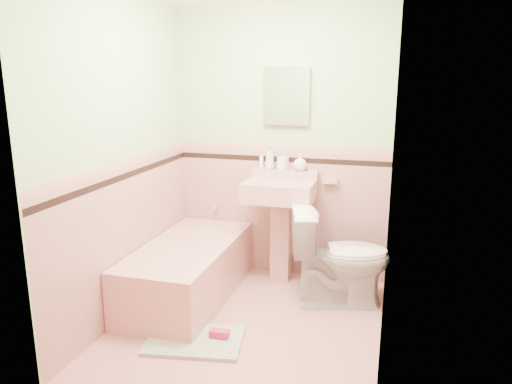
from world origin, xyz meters
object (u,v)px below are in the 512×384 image
(sink, at_px, (280,232))
(toilet, at_px, (340,256))
(soap_bottle_mid, at_px, (283,160))
(shoe, at_px, (219,334))
(soap_bottle_right, at_px, (300,162))
(bucket, at_px, (328,276))
(bathtub, at_px, (189,272))
(soap_bottle_left, at_px, (270,158))
(medicine_cabinet, at_px, (287,96))

(sink, xyz_separation_m, toilet, (0.58, -0.28, -0.07))
(soap_bottle_mid, xyz_separation_m, shoe, (-0.15, -1.32, -1.06))
(soap_bottle_mid, height_order, toilet, soap_bottle_mid)
(soap_bottle_right, xyz_separation_m, bucket, (0.32, -0.23, -0.99))
(bathtub, distance_m, soap_bottle_mid, 1.32)
(soap_bottle_mid, bearing_deg, soap_bottle_left, 180.00)
(sink, height_order, soap_bottle_left, soap_bottle_left)
(soap_bottle_right, relative_size, shoe, 1.12)
(soap_bottle_mid, height_order, soap_bottle_right, soap_bottle_mid)
(sink, distance_m, toilet, 0.65)
(medicine_cabinet, bearing_deg, shoe, -97.36)
(soap_bottle_left, relative_size, toilet, 0.26)
(toilet, xyz_separation_m, shoe, (-0.76, -0.86, -0.36))
(soap_bottle_left, distance_m, shoe, 1.71)
(soap_bottle_right, bearing_deg, toilet, -45.93)
(soap_bottle_mid, relative_size, shoe, 1.26)
(medicine_cabinet, height_order, shoe, medicine_cabinet)
(bucket, distance_m, shoe, 1.27)
(bathtub, relative_size, soap_bottle_left, 7.08)
(soap_bottle_mid, xyz_separation_m, bucket, (0.48, -0.23, -1.00))
(soap_bottle_mid, bearing_deg, soap_bottle_right, 0.00)
(sink, distance_m, soap_bottle_right, 0.67)
(bathtub, height_order, bucket, bathtub)
(soap_bottle_right, height_order, toilet, soap_bottle_right)
(bathtub, distance_m, toilet, 1.30)
(shoe, bearing_deg, toilet, 45.46)
(toilet, xyz_separation_m, bucket, (-0.12, 0.23, -0.29))
(bucket, bearing_deg, soap_bottle_right, 144.63)
(soap_bottle_left, xyz_separation_m, soap_bottle_right, (0.29, 0.00, -0.03))
(toilet, distance_m, bucket, 0.39)
(bathtub, relative_size, soap_bottle_right, 9.50)
(sink, height_order, soap_bottle_right, soap_bottle_right)
(soap_bottle_left, height_order, soap_bottle_mid, soap_bottle_left)
(soap_bottle_left, relative_size, bucket, 0.86)
(medicine_cabinet, relative_size, toilet, 0.63)
(medicine_cabinet, xyz_separation_m, bucket, (0.46, -0.26, -1.58))
(sink, relative_size, bucket, 3.94)
(sink, bearing_deg, soap_bottle_mid, 96.29)
(soap_bottle_mid, bearing_deg, bathtub, -132.92)
(bathtub, distance_m, bucket, 1.24)
(sink, bearing_deg, soap_bottle_left, 128.73)
(soap_bottle_left, bearing_deg, sink, -51.27)
(soap_bottle_mid, xyz_separation_m, soap_bottle_right, (0.16, 0.00, -0.01))
(bathtub, distance_m, soap_bottle_right, 1.40)
(bathtub, bearing_deg, soap_bottle_right, 40.84)
(sink, bearing_deg, soap_bottle_right, 51.85)
(bathtub, bearing_deg, soap_bottle_mid, 47.08)
(bathtub, height_order, soap_bottle_mid, soap_bottle_mid)
(sink, bearing_deg, shoe, -98.70)
(shoe, bearing_deg, bucket, 56.63)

